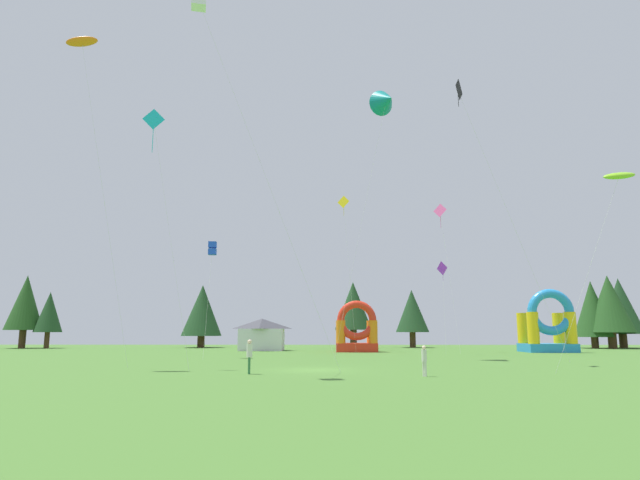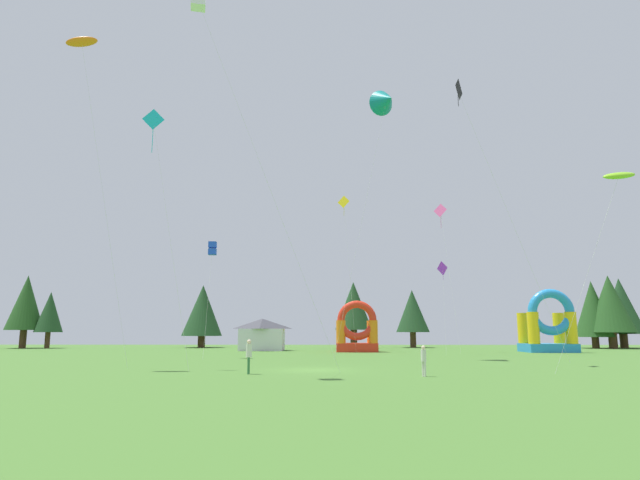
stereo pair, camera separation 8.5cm
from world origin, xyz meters
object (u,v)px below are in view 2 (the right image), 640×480
object	(u,v)px
kite_lime_parafoil	(619,176)
kite_pink_diamond	(441,212)
kite_yellow_diamond	(344,204)
kite_teal_delta	(386,101)
kite_black_diamond	(457,92)
kite_cyan_diamond	(154,123)
kite_white_box	(199,3)
inflatable_orange_dome	(357,334)
inflatable_red_slide	(549,328)
kite_purple_diamond	(443,269)
festival_tent	(262,335)
person_near_camera	(249,353)
person_midfield	(424,358)
kite_blue_box	(212,248)
kite_orange_parafoil	(82,42)

from	to	relation	value
kite_lime_parafoil	kite_pink_diamond	world-z (taller)	kite_pink_diamond
kite_yellow_diamond	kite_teal_delta	bearing A→B (deg)	-78.68
kite_black_diamond	kite_teal_delta	xyz separation A→B (m)	(-4.72, 7.10, 2.55)
kite_lime_parafoil	kite_pink_diamond	xyz separation A→B (m)	(-4.07, 31.35, 4.76)
kite_cyan_diamond	kite_teal_delta	bearing A→B (deg)	33.79
kite_teal_delta	kite_white_box	bearing A→B (deg)	-127.42
inflatable_orange_dome	kite_lime_parafoil	bearing A→B (deg)	-64.84
inflatable_red_slide	inflatable_orange_dome	size ratio (longest dim) A/B	1.21
kite_pink_diamond	inflatable_red_slide	distance (m)	17.66
kite_purple_diamond	inflatable_red_slide	size ratio (longest dim) A/B	1.34
kite_teal_delta	festival_tent	distance (m)	31.75
kite_purple_diamond	person_near_camera	size ratio (longest dim) A/B	4.96
kite_pink_diamond	festival_tent	xyz separation A→B (m)	(-21.45, 3.23, -14.33)
person_near_camera	person_midfield	world-z (taller)	person_near_camera
kite_purple_diamond	festival_tent	xyz separation A→B (m)	(-20.07, 9.85, -6.79)
kite_black_diamond	kite_blue_box	xyz separation A→B (m)	(-20.60, 8.84, -10.84)
kite_pink_diamond	inflatable_red_slide	bearing A→B (deg)	-7.87
kite_cyan_diamond	person_midfield	xyz separation A→B (m)	(16.97, -6.17, -15.52)
kite_teal_delta	person_near_camera	size ratio (longest dim) A/B	13.09
kite_black_diamond	person_midfield	size ratio (longest dim) A/B	13.46
inflatable_orange_dome	kite_black_diamond	bearing A→B (deg)	-72.87
kite_orange_parafoil	inflatable_red_slide	world-z (taller)	kite_orange_parafoil
kite_cyan_diamond	kite_blue_box	size ratio (longest dim) A/B	1.65
kite_yellow_diamond	inflatable_red_slide	xyz separation A→B (m)	(22.58, -2.39, -14.92)
person_near_camera	kite_white_box	bearing A→B (deg)	97.18
kite_black_diamond	inflatable_orange_dome	world-z (taller)	kite_black_diamond
kite_cyan_diamond	inflatable_orange_dome	bearing A→B (deg)	60.60
kite_purple_diamond	kite_pink_diamond	distance (m)	10.13
kite_orange_parafoil	kite_teal_delta	bearing A→B (deg)	27.97
kite_white_box	kite_pink_diamond	size ratio (longest dim) A/B	1.32
kite_lime_parafoil	kite_purple_diamond	size ratio (longest dim) A/B	1.28
kite_cyan_diamond	person_midfield	world-z (taller)	kite_cyan_diamond
kite_orange_parafoil	person_near_camera	size ratio (longest dim) A/B	12.23
kite_yellow_diamond	kite_white_box	bearing A→B (deg)	-105.77
kite_blue_box	kite_yellow_diamond	bearing A→B (deg)	50.88
inflatable_red_slide	person_midfield	bearing A→B (deg)	-121.02
kite_lime_parafoil	person_near_camera	bearing A→B (deg)	-177.03
kite_teal_delta	kite_black_diamond	bearing A→B (deg)	-56.38
kite_orange_parafoil	kite_lime_parafoil	xyz separation A→B (m)	(34.64, -3.18, -10.81)
kite_pink_diamond	festival_tent	world-z (taller)	kite_pink_diamond
inflatable_orange_dome	kite_white_box	bearing A→B (deg)	-108.61
kite_cyan_diamond	kite_orange_parafoil	bearing A→B (deg)	-175.62
kite_orange_parafoil	inflatable_orange_dome	distance (m)	39.57
kite_orange_parafoil	kite_white_box	distance (m)	10.77
kite_white_box	kite_lime_parafoil	distance (m)	27.29
kite_teal_delta	inflatable_orange_dome	world-z (taller)	kite_teal_delta
kite_teal_delta	kite_yellow_diamond	size ratio (longest dim) A/B	1.34
kite_teal_delta	inflatable_orange_dome	distance (m)	26.12
kite_lime_parafoil	inflatable_red_slide	size ratio (longest dim) A/B	1.72
person_near_camera	kite_teal_delta	bearing A→B (deg)	-36.75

